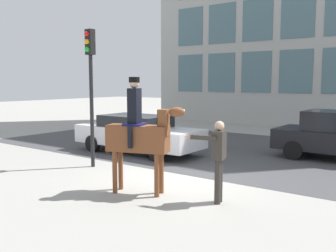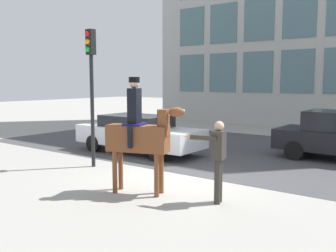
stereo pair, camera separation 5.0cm
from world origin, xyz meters
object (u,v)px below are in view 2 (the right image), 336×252
at_px(street_car_near_lane, 138,133).
at_px(mounted_horse_lead, 139,134).
at_px(pedestrian_bystander, 218,155).
at_px(traffic_light, 91,76).

bearing_deg(street_car_near_lane, mounted_horse_lead, -48.67).
bearing_deg(pedestrian_bystander, mounted_horse_lead, -0.38).
relative_size(street_car_near_lane, traffic_light, 1.18).
bearing_deg(traffic_light, street_car_near_lane, 98.16).
distance_m(mounted_horse_lead, street_car_near_lane, 4.91).
distance_m(street_car_near_lane, traffic_light, 3.17).
height_order(street_car_near_lane, traffic_light, traffic_light).
relative_size(mounted_horse_lead, traffic_light, 0.65).
relative_size(mounted_horse_lead, street_car_near_lane, 0.55).
height_order(mounted_horse_lead, traffic_light, traffic_light).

